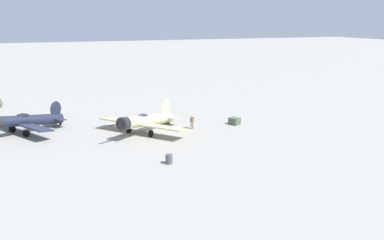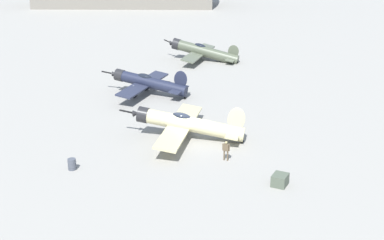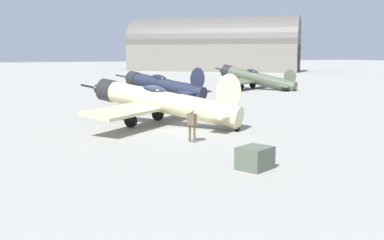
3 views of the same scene
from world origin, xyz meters
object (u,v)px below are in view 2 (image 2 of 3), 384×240
object	(u,v)px
airplane_mid_apron	(148,82)
fuel_drum	(72,164)
airplane_foreground	(186,124)
airplane_far_line	(203,51)
equipment_crate	(280,180)
ground_crew_mechanic	(226,149)

from	to	relation	value
airplane_mid_apron	fuel_drum	size ratio (longest dim) A/B	10.91
airplane_foreground	fuel_drum	size ratio (longest dim) A/B	11.18
airplane_far_line	airplane_mid_apron	bearing A→B (deg)	86.15
airplane_foreground	equipment_crate	bearing A→B (deg)	138.83
airplane_foreground	equipment_crate	xyz separation A→B (m)	(-11.32, 0.47, -0.99)
ground_crew_mechanic	airplane_far_line	bearing A→B (deg)	27.44
airplane_foreground	equipment_crate	world-z (taller)	airplane_foreground
airplane_far_line	airplane_foreground	bearing A→B (deg)	103.99
airplane_foreground	ground_crew_mechanic	xyz separation A→B (m)	(-5.60, 0.48, -0.42)
airplane_foreground	airplane_far_line	distance (m)	29.01
equipment_crate	fuel_drum	bearing A→B (deg)	40.61
airplane_foreground	ground_crew_mechanic	size ratio (longest dim) A/B	6.02
airplane_foreground	airplane_far_line	size ratio (longest dim) A/B	0.97
airplane_mid_apron	equipment_crate	bearing A→B (deg)	137.52
airplane_foreground	airplane_mid_apron	world-z (taller)	airplane_foreground
equipment_crate	ground_crew_mechanic	bearing A→B (deg)	0.09
airplane_mid_apron	ground_crew_mechanic	xyz separation A→B (m)	(-18.39, 5.38, -0.46)
ground_crew_mechanic	airplane_mid_apron	bearing A→B (deg)	48.71
airplane_far_line	equipment_crate	size ratio (longest dim) A/B	6.58
airplane_foreground	airplane_mid_apron	distance (m)	13.69
ground_crew_mechanic	equipment_crate	world-z (taller)	ground_crew_mechanic
airplane_mid_apron	ground_crew_mechanic	distance (m)	19.16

